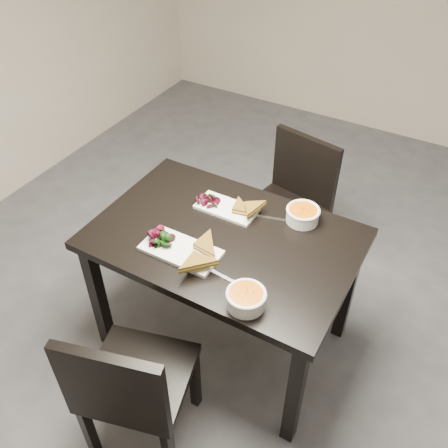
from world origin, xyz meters
name	(u,v)px	position (x,y,z in m)	size (l,w,h in m)	color
ground	(311,345)	(0.00, 0.00, 0.00)	(5.00, 5.00, 0.00)	#47474C
table	(224,251)	(-0.45, -0.18, 0.65)	(1.20, 0.80, 0.75)	black
chair_near	(130,386)	(-0.47, -0.89, 0.48)	(0.52, 0.52, 0.85)	black
chair_far	(292,199)	(-0.41, 0.56, 0.48)	(0.49, 0.49, 0.85)	black
plate_near	(181,250)	(-0.56, -0.36, 0.76)	(0.35, 0.18, 0.02)	white
sandwich_near	(195,247)	(-0.49, -0.35, 0.80)	(0.18, 0.13, 0.06)	olive
salad_near	(162,237)	(-0.66, -0.36, 0.79)	(0.11, 0.10, 0.05)	black
soup_bowl_near	(246,298)	(-0.17, -0.49, 0.79)	(0.16, 0.16, 0.07)	white
cutlery_near	(227,279)	(-0.30, -0.40, 0.75)	(0.18, 0.02, 0.00)	silver
plate_far	(227,208)	(-0.53, -0.01, 0.76)	(0.30, 0.15, 0.01)	white
sandwich_far	(237,209)	(-0.46, -0.02, 0.79)	(0.15, 0.11, 0.05)	olive
salad_far	(209,197)	(-0.63, -0.01, 0.79)	(0.09, 0.08, 0.04)	black
soup_bowl_far	(303,214)	(-0.18, 0.10, 0.79)	(0.16, 0.16, 0.07)	white
cutlery_far	(266,217)	(-0.33, 0.03, 0.75)	(0.18, 0.02, 0.00)	silver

